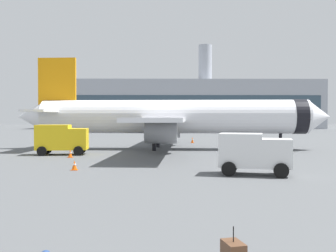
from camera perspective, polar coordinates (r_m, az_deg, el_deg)
airplane_at_gate at (r=43.68m, az=0.53°, el=1.34°), size 35.76×32.26×10.50m
service_truck at (r=38.53m, az=-15.53°, el=-1.74°), size 4.95×2.82×2.90m
cargo_van at (r=24.73m, az=12.64°, el=-3.75°), size 4.76×3.25×2.60m
safety_cone_near at (r=27.12m, az=-13.72°, el=-5.68°), size 0.44×0.44×0.68m
safety_cone_mid at (r=54.53m, az=3.64°, el=-2.08°), size 0.44×0.44×0.84m
safety_cone_far at (r=34.19m, az=15.64°, el=-4.19°), size 0.44×0.44×0.77m
safety_cone_outer at (r=35.67m, az=-14.31°, el=-3.96°), size 0.44×0.44×0.76m
terminal_building at (r=128.04m, az=2.91°, el=3.22°), size 86.85×16.85×27.66m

